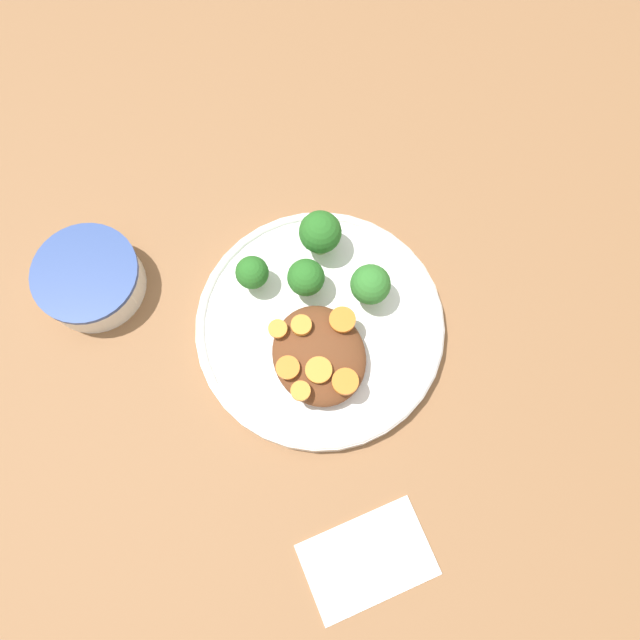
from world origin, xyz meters
name	(u,v)px	position (x,y,z in m)	size (l,w,h in m)	color
ground_plane	(320,329)	(0.00, 0.00, 0.00)	(4.00, 4.00, 0.00)	#8C603D
plate	(320,326)	(0.00, 0.00, 0.01)	(0.27, 0.27, 0.02)	white
dip_bowl	(89,278)	(-0.22, 0.13, 0.03)	(0.12, 0.12, 0.04)	white
stew_mound	(319,355)	(-0.01, -0.04, 0.04)	(0.10, 0.11, 0.03)	brown
broccoli_floret_0	(370,285)	(0.06, 0.01, 0.05)	(0.04, 0.04, 0.06)	#759E51
broccoli_floret_1	(252,273)	(-0.05, 0.07, 0.05)	(0.04, 0.04, 0.05)	#759E51
broccoli_floret_2	(303,279)	(0.00, 0.04, 0.05)	(0.04, 0.04, 0.05)	#7FA85B
broccoli_floret_3	(320,233)	(0.03, 0.09, 0.06)	(0.05, 0.05, 0.06)	#7FA85B
carrot_slice_0	(301,391)	(-0.05, -0.07, 0.05)	(0.02, 0.02, 0.01)	orange
carrot_slice_1	(342,320)	(0.02, -0.01, 0.05)	(0.03, 0.03, 0.00)	orange
carrot_slice_2	(288,368)	(-0.05, -0.04, 0.05)	(0.02, 0.02, 0.00)	orange
carrot_slice_3	(348,380)	(0.00, -0.08, 0.05)	(0.03, 0.03, 0.01)	orange
carrot_slice_4	(301,325)	(-0.02, -0.01, 0.05)	(0.02, 0.02, 0.01)	orange
carrot_slice_5	(277,328)	(-0.05, 0.00, 0.05)	(0.02, 0.02, 0.00)	orange
carrot_slice_6	(319,370)	(-0.02, -0.06, 0.05)	(0.03, 0.03, 0.00)	orange
napkin	(368,560)	(-0.04, -0.24, 0.00)	(0.13, 0.09, 0.01)	white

